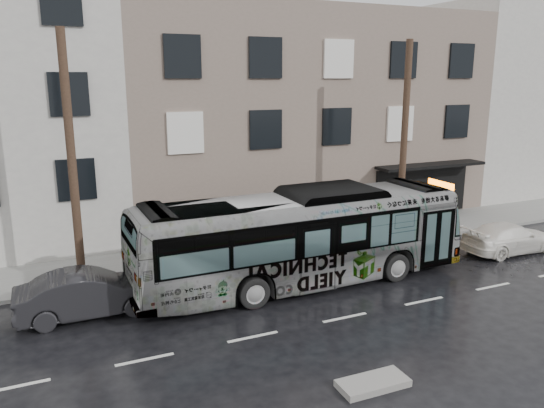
{
  "coord_description": "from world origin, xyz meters",
  "views": [
    {
      "loc": [
        -8.57,
        -15.92,
        7.54
      ],
      "look_at": [
        -0.34,
        2.5,
        2.71
      ],
      "focal_mm": 35.0,
      "sensor_mm": 36.0,
      "label": 1
    }
  ],
  "objects_px": {
    "utility_pole_front": "(404,144)",
    "bus": "(301,238)",
    "white_sedan": "(509,238)",
    "utility_pole_rear": "(72,164)",
    "dark_sedan": "(89,294)",
    "sign_post": "(419,213)"
  },
  "relations": [
    {
      "from": "utility_pole_rear",
      "to": "white_sedan",
      "type": "xyz_separation_m",
      "value": [
        17.62,
        -3.07,
        -3.99
      ]
    },
    {
      "from": "sign_post",
      "to": "white_sedan",
      "type": "distance_m",
      "value": 4.04
    },
    {
      "from": "bus",
      "to": "white_sedan",
      "type": "height_order",
      "value": "bus"
    },
    {
      "from": "dark_sedan",
      "to": "white_sedan",
      "type": "bearing_deg",
      "value": -92.81
    },
    {
      "from": "sign_post",
      "to": "dark_sedan",
      "type": "distance_m",
      "value": 15.23
    },
    {
      "from": "bus",
      "to": "dark_sedan",
      "type": "height_order",
      "value": "bus"
    },
    {
      "from": "utility_pole_front",
      "to": "sign_post",
      "type": "distance_m",
      "value": 3.48
    },
    {
      "from": "sign_post",
      "to": "white_sedan",
      "type": "height_order",
      "value": "sign_post"
    },
    {
      "from": "dark_sedan",
      "to": "utility_pole_rear",
      "type": "bearing_deg",
      "value": 1.14
    },
    {
      "from": "sign_post",
      "to": "utility_pole_rear",
      "type": "bearing_deg",
      "value": 180.0
    },
    {
      "from": "sign_post",
      "to": "dark_sedan",
      "type": "xyz_separation_m",
      "value": [
        -15.05,
        -2.26,
        -0.6
      ]
    },
    {
      "from": "dark_sedan",
      "to": "utility_pole_front",
      "type": "bearing_deg",
      "value": -80.96
    },
    {
      "from": "utility_pole_front",
      "to": "bus",
      "type": "height_order",
      "value": "utility_pole_front"
    },
    {
      "from": "utility_pole_rear",
      "to": "sign_post",
      "type": "distance_m",
      "value": 15.46
    },
    {
      "from": "white_sedan",
      "to": "dark_sedan",
      "type": "relative_size",
      "value": 1.0
    },
    {
      "from": "sign_post",
      "to": "dark_sedan",
      "type": "height_order",
      "value": "sign_post"
    },
    {
      "from": "bus",
      "to": "sign_post",
      "type": "bearing_deg",
      "value": -71.81
    },
    {
      "from": "utility_pole_front",
      "to": "dark_sedan",
      "type": "distance_m",
      "value": 14.66
    },
    {
      "from": "utility_pole_front",
      "to": "dark_sedan",
      "type": "xyz_separation_m",
      "value": [
        -13.95,
        -2.26,
        -3.9
      ]
    },
    {
      "from": "bus",
      "to": "dark_sedan",
      "type": "xyz_separation_m",
      "value": [
        -7.5,
        0.32,
        -1.03
      ]
    },
    {
      "from": "utility_pole_rear",
      "to": "dark_sedan",
      "type": "distance_m",
      "value": 4.51
    },
    {
      "from": "utility_pole_rear",
      "to": "sign_post",
      "type": "xyz_separation_m",
      "value": [
        15.1,
        0.0,
        -3.3
      ]
    }
  ]
}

